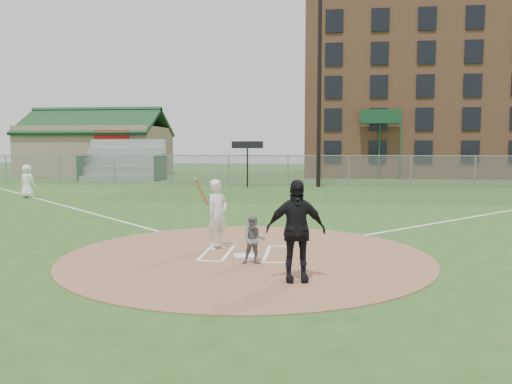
# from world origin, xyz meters

# --- Properties ---
(ground) EXTENTS (140.00, 140.00, 0.00)m
(ground) POSITION_xyz_m (0.00, 0.00, 0.00)
(ground) COLOR #274F1B
(ground) RESTS_ON ground
(dirt_circle) EXTENTS (8.40, 8.40, 0.02)m
(dirt_circle) POSITION_xyz_m (0.00, 0.00, 0.01)
(dirt_circle) COLOR #976647
(dirt_circle) RESTS_ON ground
(home_plate) EXTENTS (0.57, 0.57, 0.03)m
(home_plate) POSITION_xyz_m (-0.03, -0.19, 0.04)
(home_plate) COLOR silver
(home_plate) RESTS_ON dirt_circle
(foul_line_first) EXTENTS (17.04, 17.04, 0.01)m
(foul_line_first) POSITION_xyz_m (9.00, 9.00, 0.01)
(foul_line_first) COLOR white
(foul_line_first) RESTS_ON ground
(foul_line_third) EXTENTS (17.04, 17.04, 0.01)m
(foul_line_third) POSITION_xyz_m (-9.00, 9.00, 0.01)
(foul_line_third) COLOR white
(foul_line_third) RESTS_ON ground
(catcher) EXTENTS (0.54, 0.45, 1.02)m
(catcher) POSITION_xyz_m (0.26, -0.90, 0.53)
(catcher) COLOR slate
(catcher) RESTS_ON dirt_circle
(umpire) EXTENTS (1.16, 0.62, 1.88)m
(umpire) POSITION_xyz_m (1.18, -2.16, 0.96)
(umpire) COLOR black
(umpire) RESTS_ON dirt_circle
(ondeck_player) EXTENTS (0.88, 0.65, 1.66)m
(ondeck_player) POSITION_xyz_m (-12.63, 12.27, 0.83)
(ondeck_player) COLOR white
(ondeck_player) RESTS_ON ground
(batters_boxes) EXTENTS (2.08, 1.88, 0.01)m
(batters_boxes) POSITION_xyz_m (0.00, 0.15, 0.03)
(batters_boxes) COLOR white
(batters_boxes) RESTS_ON dirt_circle
(batter_at_plate) EXTENTS (0.76, 1.07, 1.78)m
(batter_at_plate) POSITION_xyz_m (-0.79, 0.56, 0.88)
(batter_at_plate) COLOR silver
(batter_at_plate) RESTS_ON dirt_circle
(outfield_fence) EXTENTS (56.08, 0.08, 2.03)m
(outfield_fence) POSITION_xyz_m (0.00, 22.00, 1.02)
(outfield_fence) COLOR slate
(outfield_fence) RESTS_ON ground
(bleachers) EXTENTS (6.08, 3.20, 3.20)m
(bleachers) POSITION_xyz_m (-13.00, 26.20, 1.59)
(bleachers) COLOR #B7BABF
(bleachers) RESTS_ON ground
(clubhouse) EXTENTS (12.20, 8.71, 6.23)m
(clubhouse) POSITION_xyz_m (-18.00, 32.99, 2.39)
(clubhouse) COLOR gray
(clubhouse) RESTS_ON ground
(brick_warehouse) EXTENTS (30.00, 17.17, 15.00)m
(brick_warehouse) POSITION_xyz_m (16.00, 37.96, 7.50)
(brick_warehouse) COLOR #986141
(brick_warehouse) RESTS_ON ground
(light_pole) EXTENTS (1.20, 0.30, 12.22)m
(light_pole) POSITION_xyz_m (2.00, 21.00, 6.61)
(light_pole) COLOR black
(light_pole) RESTS_ON ground
(scoreboard_sign) EXTENTS (2.00, 0.10, 2.93)m
(scoreboard_sign) POSITION_xyz_m (-2.50, 20.20, 2.39)
(scoreboard_sign) COLOR black
(scoreboard_sign) RESTS_ON ground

